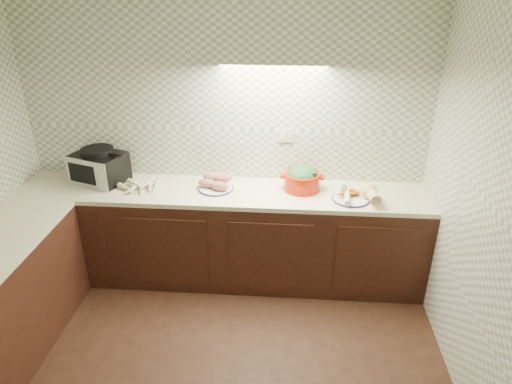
# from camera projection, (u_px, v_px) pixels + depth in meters

# --- Properties ---
(room) EXTENTS (3.60, 3.60, 2.60)m
(room) POSITION_uv_depth(u_px,v_px,m) (174.00, 191.00, 2.33)
(room) COLOR black
(room) RESTS_ON ground
(counter) EXTENTS (3.60, 3.60, 0.90)m
(counter) POSITION_uv_depth(u_px,v_px,m) (120.00, 286.00, 3.51)
(counter) COLOR black
(counter) RESTS_ON ground
(toaster_oven) EXTENTS (0.53, 0.47, 0.31)m
(toaster_oven) POSITION_uv_depth(u_px,v_px,m) (99.00, 166.00, 4.11)
(toaster_oven) COLOR black
(toaster_oven) RESTS_ON counter
(parsnip_pile) EXTENTS (0.39, 0.26, 0.08)m
(parsnip_pile) POSITION_uv_depth(u_px,v_px,m) (144.00, 185.00, 4.01)
(parsnip_pile) COLOR beige
(parsnip_pile) RESTS_ON counter
(sweet_potato_plate) EXTENTS (0.32, 0.31, 0.14)m
(sweet_potato_plate) POSITION_uv_depth(u_px,v_px,m) (216.00, 183.00, 4.00)
(sweet_potato_plate) COLOR #161A40
(sweet_potato_plate) RESTS_ON counter
(onion_bowl) EXTENTS (0.14, 0.14, 0.10)m
(onion_bowl) POSITION_uv_depth(u_px,v_px,m) (213.00, 179.00, 4.11)
(onion_bowl) COLOR black
(onion_bowl) RESTS_ON counter
(dutch_oven) EXTENTS (0.39, 0.32, 0.22)m
(dutch_oven) POSITION_uv_depth(u_px,v_px,m) (302.00, 178.00, 3.97)
(dutch_oven) COLOR #B01E04
(dutch_oven) RESTS_ON counter
(veg_plate) EXTENTS (0.38, 0.32, 0.14)m
(veg_plate) POSITION_uv_depth(u_px,v_px,m) (360.00, 194.00, 3.82)
(veg_plate) COLOR #161A40
(veg_plate) RESTS_ON counter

